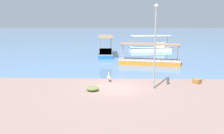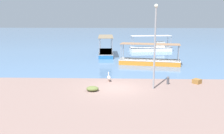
% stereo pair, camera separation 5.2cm
% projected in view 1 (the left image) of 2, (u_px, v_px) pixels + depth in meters
% --- Properties ---
extents(ground, '(120.00, 120.00, 0.00)m').
position_uv_depth(ground, '(116.00, 88.00, 19.87)').
color(ground, gray).
extents(harbor_water, '(110.00, 90.00, 0.00)m').
position_uv_depth(harbor_water, '(119.00, 37.00, 66.82)').
color(harbor_water, '#53769F').
rests_on(harbor_water, ground).
extents(fishing_boat_far_right, '(2.37, 6.58, 2.74)m').
position_uv_depth(fishing_boat_far_right, '(106.00, 52.00, 35.63)').
color(fishing_boat_far_right, '#266BAD').
rests_on(fishing_boat_far_right, harbor_water).
extents(fishing_boat_center, '(7.22, 3.00, 2.45)m').
position_uv_depth(fishing_boat_center, '(149.00, 61.00, 29.08)').
color(fishing_boat_center, orange).
rests_on(fishing_boat_center, harbor_water).
extents(fishing_boat_near_right, '(6.80, 2.78, 2.50)m').
position_uv_depth(fishing_boat_near_right, '(152.00, 48.00, 39.72)').
color(fishing_boat_near_right, white).
rests_on(fishing_boat_near_right, harbor_water).
extents(pelican, '(0.42, 0.79, 0.80)m').
position_uv_depth(pelican, '(109.00, 77.00, 21.71)').
color(pelican, '#E0997A').
rests_on(pelican, ground).
extents(lamp_post, '(0.28, 0.28, 6.50)m').
position_uv_depth(lamp_post, '(155.00, 43.00, 18.96)').
color(lamp_post, gray).
rests_on(lamp_post, ground).
extents(mooring_bollard, '(0.22, 0.22, 0.68)m').
position_uv_depth(mooring_bollard, '(168.00, 80.00, 20.87)').
color(mooring_bollard, '#47474C').
rests_on(mooring_bollard, ground).
extents(net_pile, '(0.95, 0.81, 0.36)m').
position_uv_depth(net_pile, '(93.00, 89.00, 19.05)').
color(net_pile, '#606B37').
rests_on(net_pile, ground).
extents(cargo_crate, '(0.85, 0.85, 0.37)m').
position_uv_depth(cargo_crate, '(197.00, 81.00, 21.16)').
color(cargo_crate, olive).
rests_on(cargo_crate, ground).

